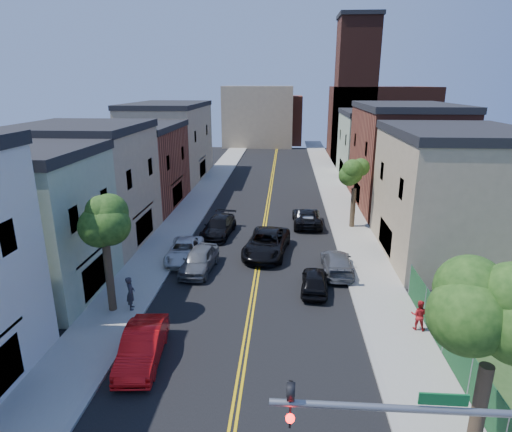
% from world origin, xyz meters
% --- Properties ---
extents(sidewalk_left, '(3.20, 100.00, 0.15)m').
position_xyz_m(sidewalk_left, '(-7.90, 40.00, 0.07)').
color(sidewalk_left, gray).
rests_on(sidewalk_left, ground).
extents(sidewalk_right, '(3.20, 100.00, 0.15)m').
position_xyz_m(sidewalk_right, '(7.90, 40.00, 0.07)').
color(sidewalk_right, gray).
rests_on(sidewalk_right, ground).
extents(curb_left, '(0.30, 100.00, 0.15)m').
position_xyz_m(curb_left, '(-6.15, 40.00, 0.07)').
color(curb_left, gray).
rests_on(curb_left, ground).
extents(curb_right, '(0.30, 100.00, 0.15)m').
position_xyz_m(curb_right, '(6.15, 40.00, 0.07)').
color(curb_right, gray).
rests_on(curb_right, ground).
extents(bldg_left_palegrn, '(9.00, 8.00, 8.50)m').
position_xyz_m(bldg_left_palegrn, '(-14.00, 16.00, 4.25)').
color(bldg_left_palegrn, gray).
rests_on(bldg_left_palegrn, ground).
extents(bldg_left_tan_near, '(9.00, 10.00, 9.00)m').
position_xyz_m(bldg_left_tan_near, '(-14.00, 25.00, 4.50)').
color(bldg_left_tan_near, '#998466').
rests_on(bldg_left_tan_near, ground).
extents(bldg_left_brick, '(9.00, 12.00, 8.00)m').
position_xyz_m(bldg_left_brick, '(-14.00, 36.00, 4.00)').
color(bldg_left_brick, brown).
rests_on(bldg_left_brick, ground).
extents(bldg_left_tan_far, '(9.00, 16.00, 9.50)m').
position_xyz_m(bldg_left_tan_far, '(-14.00, 50.00, 4.75)').
color(bldg_left_tan_far, '#998466').
rests_on(bldg_left_tan_far, ground).
extents(bldg_right_tan, '(9.00, 12.00, 9.00)m').
position_xyz_m(bldg_right_tan, '(14.00, 24.00, 4.50)').
color(bldg_right_tan, '#998466').
rests_on(bldg_right_tan, ground).
extents(bldg_right_brick, '(9.00, 14.00, 10.00)m').
position_xyz_m(bldg_right_brick, '(14.00, 38.00, 5.00)').
color(bldg_right_brick, brown).
rests_on(bldg_right_brick, ground).
extents(bldg_right_palegrn, '(9.00, 12.00, 8.50)m').
position_xyz_m(bldg_right_palegrn, '(14.00, 52.00, 4.25)').
color(bldg_right_palegrn, gray).
rests_on(bldg_right_palegrn, ground).
extents(church, '(16.20, 14.20, 22.60)m').
position_xyz_m(church, '(16.33, 67.07, 7.24)').
color(church, '#4C2319').
rests_on(church, ground).
extents(backdrop_left, '(14.00, 8.00, 12.00)m').
position_xyz_m(backdrop_left, '(-4.00, 82.00, 6.00)').
color(backdrop_left, '#998466').
rests_on(backdrop_left, ground).
extents(backdrop_center, '(10.00, 8.00, 10.00)m').
position_xyz_m(backdrop_center, '(0.00, 86.00, 5.00)').
color(backdrop_center, brown).
rests_on(backdrop_center, ground).
extents(fence_right, '(0.04, 15.00, 1.90)m').
position_xyz_m(fence_right, '(9.50, 9.50, 1.10)').
color(fence_right, '#143F1E').
rests_on(fence_right, sidewalk_right).
extents(tree_left_mid, '(5.20, 5.20, 9.29)m').
position_xyz_m(tree_left_mid, '(-7.88, 14.01, 6.58)').
color(tree_left_mid, '#332119').
rests_on(tree_left_mid, sidewalk_left).
extents(tree_right_corner, '(5.80, 5.80, 10.35)m').
position_xyz_m(tree_right_corner, '(7.93, 4.01, 7.31)').
color(tree_right_corner, '#332119').
rests_on(tree_right_corner, sidewalk_right).
extents(tree_right_far, '(4.40, 4.40, 8.03)m').
position_xyz_m(tree_right_far, '(7.92, 30.01, 5.76)').
color(tree_right_far, '#332119').
rests_on(tree_right_far, sidewalk_right).
extents(red_sedan, '(2.14, 4.99, 1.60)m').
position_xyz_m(red_sedan, '(-4.69, 9.64, 0.80)').
color(red_sedan, red).
rests_on(red_sedan, ground).
extents(white_pickup, '(2.64, 5.25, 1.43)m').
position_xyz_m(white_pickup, '(-5.50, 21.76, 0.71)').
color(white_pickup, silver).
rests_on(white_pickup, ground).
extents(grey_car_left, '(2.40, 5.03, 1.66)m').
position_xyz_m(grey_car_left, '(-4.02, 19.89, 0.83)').
color(grey_car_left, '#53565B').
rests_on(grey_car_left, ground).
extents(black_car_left, '(2.82, 5.69, 1.59)m').
position_xyz_m(black_car_left, '(-3.80, 27.19, 0.79)').
color(black_car_left, black).
rests_on(black_car_left, ground).
extents(grey_car_right, '(2.07, 4.99, 1.44)m').
position_xyz_m(grey_car_right, '(5.50, 20.26, 0.72)').
color(grey_car_right, '#515358').
rests_on(grey_car_right, ground).
extents(black_car_right, '(1.97, 4.24, 1.40)m').
position_xyz_m(black_car_right, '(3.80, 17.39, 0.70)').
color(black_car_right, black).
rests_on(black_car_right, ground).
extents(silver_car_right, '(1.80, 4.28, 1.38)m').
position_xyz_m(silver_car_right, '(3.80, 30.78, 0.69)').
color(silver_car_right, '#93969A').
rests_on(silver_car_right, ground).
extents(dark_car_right_far, '(2.65, 5.54, 1.52)m').
position_xyz_m(dark_car_right_far, '(3.88, 30.56, 0.76)').
color(dark_car_right_far, black).
rests_on(dark_car_right_far, ground).
extents(black_suv_lane, '(3.76, 6.73, 1.78)m').
position_xyz_m(black_suv_lane, '(0.50, 23.25, 0.89)').
color(black_suv_lane, black).
rests_on(black_suv_lane, ground).
extents(pedestrian_left, '(0.67, 0.83, 1.97)m').
position_xyz_m(pedestrian_left, '(-6.84, 14.14, 1.14)').
color(pedestrian_left, '#27262D').
rests_on(pedestrian_left, sidewalk_left).
extents(pedestrian_right, '(0.96, 0.84, 1.66)m').
position_xyz_m(pedestrian_right, '(8.92, 13.10, 0.98)').
color(pedestrian_right, '#B01B1F').
rests_on(pedestrian_right, sidewalk_right).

